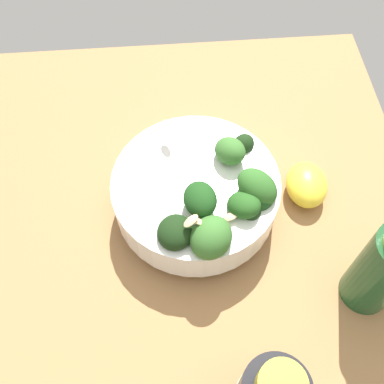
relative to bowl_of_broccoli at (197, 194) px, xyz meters
The scene contains 4 objects.
ground_plane 7.27cm from the bowl_of_broccoli, ahead, with size 61.56×61.56×4.18cm, color #996D42.
bowl_of_broccoli is the anchor object (origin of this frame).
lemon_wedge 13.71cm from the bowl_of_broccoli, behind, with size 6.41×5.02×3.97cm, color yellow.
bottle_short 21.08cm from the bowl_of_broccoli, 146.15° to the left, with size 5.45×5.45×14.54cm.
Camera 1 is at (-0.42, 27.22, 49.91)cm, focal length 42.85 mm.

